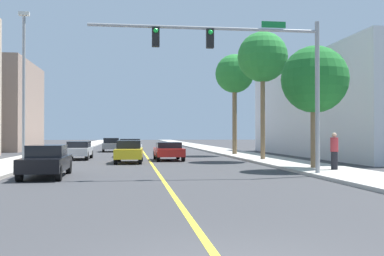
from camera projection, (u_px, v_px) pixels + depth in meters
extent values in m
plane|color=#38383A|center=(143.00, 152.00, 47.68)|extent=(192.00, 192.00, 0.00)
cube|color=#B2ADA3|center=(61.00, 152.00, 46.57)|extent=(3.55, 168.00, 0.15)
cube|color=#B2ADA3|center=(222.00, 151.00, 48.79)|extent=(3.55, 168.00, 0.15)
cube|color=yellow|center=(143.00, 152.00, 47.68)|extent=(0.16, 144.00, 0.01)
cube|color=silver|center=(377.00, 109.00, 39.73)|extent=(14.87, 25.23, 8.14)
cylinder|color=gray|center=(317.00, 97.00, 20.47)|extent=(0.20, 0.20, 6.78)
cylinder|color=gray|center=(206.00, 28.00, 19.84)|extent=(10.11, 0.14, 0.14)
cube|color=black|center=(210.00, 39.00, 19.85)|extent=(0.32, 0.24, 0.84)
sphere|color=green|center=(211.00, 32.00, 19.72)|extent=(0.20, 0.20, 0.20)
cube|color=black|center=(156.00, 37.00, 19.54)|extent=(0.32, 0.24, 0.84)
sphere|color=green|center=(156.00, 30.00, 19.41)|extent=(0.20, 0.20, 0.20)
cube|color=#147233|center=(274.00, 25.00, 20.24)|extent=(1.10, 0.04, 0.28)
cylinder|color=gray|center=(24.00, 91.00, 24.84)|extent=(0.16, 0.16, 8.14)
cube|color=beige|center=(24.00, 14.00, 24.90)|extent=(0.56, 0.28, 0.20)
cylinder|color=brown|center=(315.00, 123.00, 23.63)|extent=(0.43, 0.43, 4.57)
sphere|color=#1E6B28|center=(315.00, 79.00, 23.66)|extent=(3.47, 3.47, 3.47)
cone|color=#1E6B28|center=(332.00, 84.00, 23.96)|extent=(0.65, 1.74, 1.78)
cone|color=#1E6B28|center=(314.00, 85.00, 24.67)|extent=(1.56, 0.92, 1.47)
cone|color=#1E6B28|center=(301.00, 85.00, 24.58)|extent=(1.61, 0.92, 1.81)
cone|color=#1E6B28|center=(296.00, 83.00, 23.45)|extent=(0.52, 1.56, 1.33)
cone|color=#1E6B28|center=(313.00, 81.00, 22.68)|extent=(1.68, 1.18, 1.62)
cone|color=#1E6B28|center=(329.00, 81.00, 22.72)|extent=(1.51, 0.84, 1.79)
cylinder|color=brown|center=(263.00, 108.00, 31.60)|extent=(0.32, 0.32, 7.08)
sphere|color=#287F33|center=(263.00, 57.00, 31.64)|extent=(3.48, 3.48, 3.48)
cone|color=#287F33|center=(276.00, 60.00, 31.94)|extent=(0.64, 1.56, 1.76)
cone|color=#287F33|center=(266.00, 62.00, 32.61)|extent=(1.80, 1.34, 1.57)
cone|color=#287F33|center=(248.00, 61.00, 32.03)|extent=(1.16, 1.79, 1.63)
cone|color=#287F33|center=(255.00, 58.00, 30.83)|extent=(1.13, 1.16, 1.82)
cone|color=#287F33|center=(269.00, 57.00, 30.64)|extent=(1.45, 0.63, 1.50)
cylinder|color=brown|center=(235.00, 114.00, 39.58)|extent=(0.39, 0.39, 6.97)
sphere|color=#287F33|center=(235.00, 74.00, 39.62)|extent=(3.35, 3.35, 3.35)
cone|color=#287F33|center=(246.00, 76.00, 39.68)|extent=(0.53, 1.55, 1.46)
cone|color=#287F33|center=(238.00, 77.00, 40.54)|extent=(1.73, 1.36, 1.58)
cone|color=#287F33|center=(226.00, 77.00, 40.35)|extent=(1.63, 1.43, 1.53)
cone|color=#287F33|center=(223.00, 76.00, 39.47)|extent=(0.47, 1.81, 1.46)
cone|color=#287F33|center=(230.00, 75.00, 38.76)|extent=(1.34, 1.20, 1.41)
cone|color=#287F33|center=(243.00, 75.00, 38.86)|extent=(1.53, 1.28, 1.32)
cube|color=gold|center=(129.00, 153.00, 29.77)|extent=(1.89, 4.24, 0.62)
cube|color=black|center=(129.00, 144.00, 29.74)|extent=(1.59, 2.07, 0.52)
cylinder|color=black|center=(119.00, 157.00, 31.22)|extent=(0.25, 0.65, 0.64)
cylinder|color=black|center=(141.00, 157.00, 31.35)|extent=(0.25, 0.65, 0.64)
cylinder|color=black|center=(116.00, 159.00, 28.17)|extent=(0.25, 0.65, 0.64)
cylinder|color=black|center=(140.00, 159.00, 28.30)|extent=(0.25, 0.65, 0.64)
cube|color=#BCBCC1|center=(79.00, 151.00, 33.74)|extent=(1.78, 4.25, 0.56)
cube|color=black|center=(79.00, 144.00, 33.94)|extent=(1.54, 2.19, 0.45)
cylinder|color=black|center=(87.00, 156.00, 32.27)|extent=(0.23, 0.64, 0.64)
cylinder|color=black|center=(65.00, 156.00, 32.10)|extent=(0.23, 0.64, 0.64)
cylinder|color=black|center=(91.00, 154.00, 35.37)|extent=(0.23, 0.64, 0.64)
cylinder|color=black|center=(71.00, 154.00, 35.19)|extent=(0.23, 0.64, 0.64)
cube|color=white|center=(131.00, 149.00, 38.18)|extent=(2.02, 4.29, 0.62)
cube|color=black|center=(131.00, 142.00, 38.25)|extent=(1.70, 2.09, 0.53)
cylinder|color=black|center=(122.00, 152.00, 39.65)|extent=(0.25, 0.65, 0.64)
cylinder|color=black|center=(141.00, 152.00, 39.80)|extent=(0.25, 0.65, 0.64)
cylinder|color=black|center=(119.00, 153.00, 36.55)|extent=(0.25, 0.65, 0.64)
cylinder|color=black|center=(140.00, 153.00, 36.70)|extent=(0.25, 0.65, 0.64)
cube|color=slate|center=(111.00, 146.00, 48.12)|extent=(1.97, 4.11, 0.59)
cube|color=black|center=(111.00, 141.00, 47.88)|extent=(1.65, 1.85, 0.54)
cylinder|color=black|center=(104.00, 148.00, 49.42)|extent=(0.25, 0.65, 0.64)
cylinder|color=black|center=(118.00, 148.00, 49.70)|extent=(0.25, 0.65, 0.64)
cylinder|color=black|center=(103.00, 149.00, 46.53)|extent=(0.25, 0.65, 0.64)
cylinder|color=black|center=(119.00, 149.00, 46.82)|extent=(0.25, 0.65, 0.64)
cube|color=black|center=(46.00, 163.00, 19.92)|extent=(1.79, 4.63, 0.57)
cube|color=black|center=(47.00, 151.00, 20.12)|extent=(1.54, 2.10, 0.51)
cylinder|color=black|center=(59.00, 173.00, 18.30)|extent=(0.23, 0.64, 0.64)
cylinder|color=black|center=(19.00, 174.00, 18.08)|extent=(0.23, 0.64, 0.64)
cylinder|color=black|center=(69.00, 167.00, 21.76)|extent=(0.23, 0.64, 0.64)
cylinder|color=black|center=(36.00, 167.00, 21.53)|extent=(0.23, 0.64, 0.64)
cube|color=red|center=(169.00, 152.00, 32.54)|extent=(1.98, 4.12, 0.55)
cube|color=black|center=(169.00, 145.00, 32.55)|extent=(1.72, 2.00, 0.42)
cylinder|color=black|center=(155.00, 155.00, 33.88)|extent=(0.23, 0.64, 0.64)
cylinder|color=black|center=(178.00, 155.00, 34.14)|extent=(0.23, 0.64, 0.64)
cylinder|color=black|center=(158.00, 157.00, 30.93)|extent=(0.23, 0.64, 0.64)
cylinder|color=black|center=(183.00, 157.00, 31.19)|extent=(0.23, 0.64, 0.64)
cylinder|color=black|center=(334.00, 161.00, 22.29)|extent=(0.32, 0.32, 0.87)
cylinder|color=#B23338|center=(334.00, 145.00, 22.30)|extent=(0.38, 0.38, 0.69)
sphere|color=tan|center=(334.00, 135.00, 22.30)|extent=(0.24, 0.24, 0.24)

